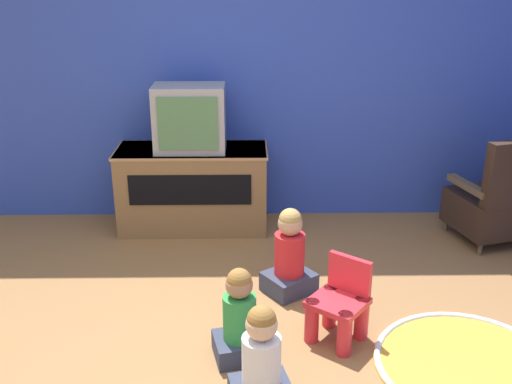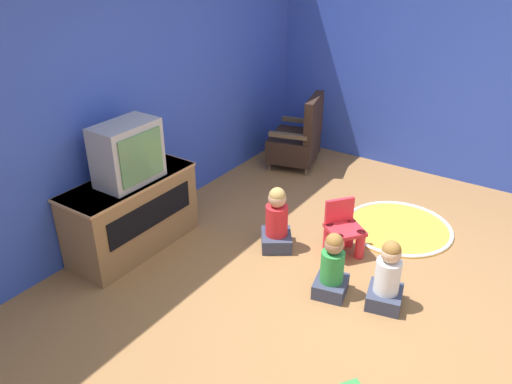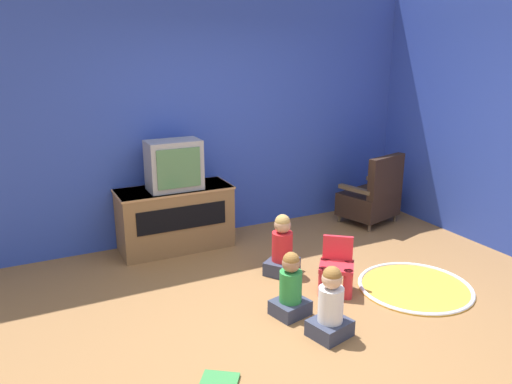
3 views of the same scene
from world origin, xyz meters
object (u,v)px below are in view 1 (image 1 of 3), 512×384
object	(u,v)px
yellow_kid_chair	(339,308)
child_watching_left	(240,320)
black_armchair	(501,202)
television	(190,119)
child_watching_center	(289,256)
child_watching_right	(261,365)
tv_cabinet	(193,187)

from	to	relation	value
yellow_kid_chair	child_watching_left	bearing A→B (deg)	-125.14
black_armchair	child_watching_left	size ratio (longest dim) A/B	1.59
television	child_watching_center	distance (m)	1.46
black_armchair	child_watching_center	world-z (taller)	black_armchair
child_watching_right	yellow_kid_chair	bearing A→B (deg)	37.80
yellow_kid_chair	child_watching_center	bearing A→B (deg)	153.37
television	child_watching_center	world-z (taller)	television
television	child_watching_center	bearing A→B (deg)	-54.77
television	yellow_kid_chair	bearing A→B (deg)	-58.01
yellow_kid_chair	child_watching_left	distance (m)	0.62
black_armchair	child_watching_left	world-z (taller)	black_armchair
black_armchair	child_watching_right	world-z (taller)	black_armchair
yellow_kid_chair	tv_cabinet	bearing A→B (deg)	159.44
black_armchair	television	bearing A→B (deg)	-21.63
yellow_kid_chair	child_watching_left	xyz separation A→B (m)	(-0.59, -0.18, 0.04)
tv_cabinet	child_watching_center	bearing A→B (deg)	-55.96
tv_cabinet	yellow_kid_chair	bearing A→B (deg)	-58.76
yellow_kid_chair	child_watching_right	xyz separation A→B (m)	(-0.48, -0.59, 0.05)
yellow_kid_chair	child_watching_right	bearing A→B (deg)	-90.63
child_watching_center	child_watching_right	xyz separation A→B (m)	(-0.22, -1.15, -0.01)
child_watching_center	yellow_kid_chair	bearing A→B (deg)	-99.92
television	black_armchair	distance (m)	2.58
yellow_kid_chair	child_watching_left	world-z (taller)	child_watching_left
television	child_watching_left	bearing A→B (deg)	-77.04
child_watching_left	child_watching_right	bearing A→B (deg)	-87.72
child_watching_right	black_armchair	bearing A→B (deg)	31.09
tv_cabinet	yellow_kid_chair	world-z (taller)	tv_cabinet
black_armchair	child_watching_left	xyz separation A→B (m)	(-2.07, -1.51, -0.10)
tv_cabinet	child_watching_center	world-z (taller)	tv_cabinet
black_armchair	child_watching_right	xyz separation A→B (m)	(-1.96, -1.92, -0.09)
tv_cabinet	black_armchair	world-z (taller)	black_armchair
child_watching_left	child_watching_center	distance (m)	0.80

